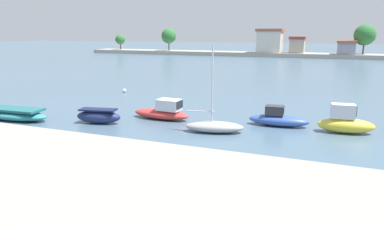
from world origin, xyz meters
name	(u,v)px	position (x,y,z in m)	size (l,w,h in m)	color
ground_plane	(170,179)	(0.00, 0.00, 0.00)	(400.00, 400.00, 0.00)	#476075
seawall_embankment	(74,223)	(0.00, -6.18, 1.32)	(81.85, 6.98, 2.65)	gray
moored_boat_0	(16,114)	(-15.06, 5.59, 0.42)	(5.43, 2.17, 0.88)	teal
moored_boat_1	(99,116)	(-8.76, 6.97, 0.50)	(3.40, 1.68, 1.04)	navy
moored_boat_2	(163,112)	(-5.00, 9.72, 0.55)	(4.54, 1.69, 1.53)	#C63833
moored_boat_3	(214,126)	(-0.41, 7.77, 0.39)	(3.99, 2.18, 5.57)	#9E9EA3
moored_boat_4	(278,119)	(3.25, 10.85, 0.49)	(4.12, 1.52, 1.40)	#3856A8
moored_boat_5	(345,123)	(7.49, 10.64, 0.68)	(3.58, 1.61, 1.87)	yellow
mooring_buoy_0	(124,91)	(-13.99, 18.80, 0.20)	(0.40, 0.40, 0.40)	white
distant_shoreline	(301,49)	(-0.14, 81.61, 2.13)	(123.23, 7.57, 8.18)	#9E998C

